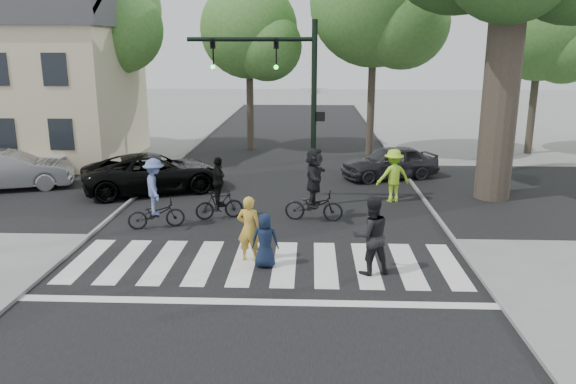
# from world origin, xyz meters

# --- Properties ---
(ground) EXTENTS (120.00, 120.00, 0.00)m
(ground) POSITION_xyz_m (0.00, 0.00, 0.00)
(ground) COLOR gray
(ground) RESTS_ON ground
(road_stem) EXTENTS (10.00, 70.00, 0.01)m
(road_stem) POSITION_xyz_m (0.00, 5.00, 0.01)
(road_stem) COLOR black
(road_stem) RESTS_ON ground
(road_cross) EXTENTS (70.00, 10.00, 0.01)m
(road_cross) POSITION_xyz_m (0.00, 8.00, 0.01)
(road_cross) COLOR black
(road_cross) RESTS_ON ground
(curb_left) EXTENTS (0.10, 70.00, 0.10)m
(curb_left) POSITION_xyz_m (-5.05, 5.00, 0.05)
(curb_left) COLOR gray
(curb_left) RESTS_ON ground
(curb_right) EXTENTS (0.10, 70.00, 0.10)m
(curb_right) POSITION_xyz_m (5.05, 5.00, 0.05)
(curb_right) COLOR gray
(curb_right) RESTS_ON ground
(crosswalk) EXTENTS (10.00, 3.85, 0.01)m
(crosswalk) POSITION_xyz_m (0.00, 0.66, 0.01)
(crosswalk) COLOR silver
(crosswalk) RESTS_ON ground
(traffic_signal) EXTENTS (4.45, 0.29, 6.00)m
(traffic_signal) POSITION_xyz_m (0.35, 6.20, 3.90)
(traffic_signal) COLOR black
(traffic_signal) RESTS_ON ground
(bg_tree_0) EXTENTS (5.46, 5.20, 8.97)m
(bg_tree_0) POSITION_xyz_m (-13.74, 16.00, 6.14)
(bg_tree_0) COLOR brown
(bg_tree_0) RESTS_ON ground
(bg_tree_1) EXTENTS (6.09, 5.80, 9.80)m
(bg_tree_1) POSITION_xyz_m (-8.70, 15.48, 6.65)
(bg_tree_1) COLOR brown
(bg_tree_1) RESTS_ON ground
(bg_tree_2) EXTENTS (5.04, 4.80, 8.40)m
(bg_tree_2) POSITION_xyz_m (-1.76, 16.62, 5.78)
(bg_tree_2) COLOR brown
(bg_tree_2) RESTS_ON ground
(bg_tree_3) EXTENTS (6.30, 6.00, 10.20)m
(bg_tree_3) POSITION_xyz_m (4.31, 15.27, 6.94)
(bg_tree_3) COLOR brown
(bg_tree_3) RESTS_ON ground
(bg_tree_4) EXTENTS (4.83, 4.60, 8.15)m
(bg_tree_4) POSITION_xyz_m (12.23, 16.12, 5.64)
(bg_tree_4) COLOR brown
(bg_tree_4) RESTS_ON ground
(house) EXTENTS (8.40, 8.10, 8.82)m
(house) POSITION_xyz_m (-11.49, 13.98, 3.80)
(house) COLOR beige
(house) RESTS_ON ground
(pedestrian_woman) EXTENTS (0.67, 0.50, 1.66)m
(pedestrian_woman) POSITION_xyz_m (-0.38, 1.17, 0.83)
(pedestrian_woman) COLOR gold
(pedestrian_woman) RESTS_ON ground
(pedestrian_child) EXTENTS (0.66, 0.44, 1.34)m
(pedestrian_child) POSITION_xyz_m (0.04, 0.77, 0.67)
(pedestrian_child) COLOR #121C34
(pedestrian_child) RESTS_ON ground
(pedestrian_adult) EXTENTS (1.07, 0.93, 1.87)m
(pedestrian_adult) POSITION_xyz_m (2.53, 0.47, 0.94)
(pedestrian_adult) COLOR black
(pedestrian_adult) RESTS_ON ground
(cyclist_left) EXTENTS (1.73, 1.20, 2.08)m
(cyclist_left) POSITION_xyz_m (-3.39, 3.65, 0.90)
(cyclist_left) COLOR black
(cyclist_left) RESTS_ON ground
(cyclist_mid) EXTENTS (1.54, 0.98, 1.94)m
(cyclist_mid) POSITION_xyz_m (-1.69, 4.64, 0.80)
(cyclist_mid) COLOR black
(cyclist_mid) RESTS_ON ground
(cyclist_right) EXTENTS (1.84, 1.71, 2.26)m
(cyclist_right) POSITION_xyz_m (1.23, 4.57, 1.01)
(cyclist_right) COLOR black
(cyclist_right) RESTS_ON ground
(car_suv) EXTENTS (5.61, 4.19, 1.42)m
(car_suv) POSITION_xyz_m (-4.59, 7.89, 0.71)
(car_suv) COLOR black
(car_suv) RESTS_ON ground
(car_silver) EXTENTS (4.64, 2.85, 1.44)m
(car_silver) POSITION_xyz_m (-10.05, 8.01, 0.72)
(car_silver) COLOR gray
(car_silver) RESTS_ON ground
(car_grey) EXTENTS (4.21, 2.81, 1.33)m
(car_grey) POSITION_xyz_m (4.30, 10.39, 0.67)
(car_grey) COLOR #2F2F34
(car_grey) RESTS_ON ground
(bystander_hivis) EXTENTS (1.32, 0.98, 1.83)m
(bystander_hivis) POSITION_xyz_m (3.94, 6.86, 0.91)
(bystander_hivis) COLOR #ABF12D
(bystander_hivis) RESTS_ON ground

